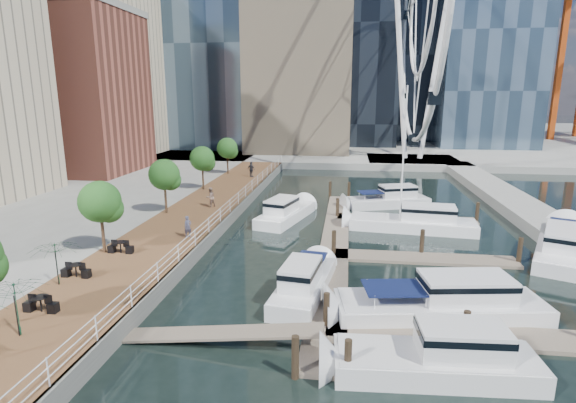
# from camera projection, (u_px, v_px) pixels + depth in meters

# --- Properties ---
(ground) EXTENTS (520.00, 520.00, 0.00)m
(ground) POSITION_uv_depth(u_px,v_px,m) (271.00, 306.00, 23.46)
(ground) COLOR black
(ground) RESTS_ON ground
(boardwalk) EXTENTS (6.00, 60.00, 1.00)m
(boardwalk) POSITION_uv_depth(u_px,v_px,m) (198.00, 216.00, 38.98)
(boardwalk) COLOR brown
(boardwalk) RESTS_ON ground
(seawall) EXTENTS (0.25, 60.00, 1.00)m
(seawall) POSITION_uv_depth(u_px,v_px,m) (231.00, 218.00, 38.59)
(seawall) COLOR #595954
(seawall) RESTS_ON ground
(land_far) EXTENTS (200.00, 114.00, 1.00)m
(land_far) POSITION_uv_depth(u_px,v_px,m) (334.00, 135.00, 121.78)
(land_far) COLOR gray
(land_far) RESTS_ON ground
(breakwater) EXTENTS (4.00, 60.00, 1.00)m
(breakwater) POSITION_uv_depth(u_px,v_px,m) (529.00, 213.00, 40.07)
(breakwater) COLOR gray
(breakwater) RESTS_ON ground
(pier) EXTENTS (14.00, 12.00, 1.00)m
(pier) POSITION_uv_depth(u_px,v_px,m) (412.00, 162.00, 71.72)
(pier) COLOR gray
(pier) RESTS_ON ground
(railing) EXTENTS (0.10, 60.00, 1.05)m
(railing) POSITION_uv_depth(u_px,v_px,m) (230.00, 206.00, 38.37)
(railing) COLOR white
(railing) RESTS_ON boardwalk
(floating_docks) EXTENTS (16.00, 34.00, 2.60)m
(floating_docks) POSITION_uv_depth(u_px,v_px,m) (405.00, 243.00, 31.95)
(floating_docks) COLOR #6D6051
(floating_docks) RESTS_ON ground
(midrise_condos) EXTENTS (19.00, 67.00, 28.00)m
(midrise_condos) POSITION_uv_depth(u_px,v_px,m) (17.00, 71.00, 50.60)
(midrise_condos) COLOR #BCAD8E
(midrise_condos) RESTS_ON ground
(street_trees) EXTENTS (2.60, 42.60, 4.60)m
(street_trees) POSITION_uv_depth(u_px,v_px,m) (164.00, 175.00, 37.46)
(street_trees) COLOR #3F2B1C
(street_trees) RESTS_ON ground
(cafe_tables) EXTENTS (2.50, 13.70, 0.74)m
(cafe_tables) POSITION_uv_depth(u_px,v_px,m) (60.00, 286.00, 22.56)
(cafe_tables) COLOR black
(cafe_tables) RESTS_ON ground
(yacht_foreground) EXTENTS (11.50, 4.68, 2.15)m
(yacht_foreground) POSITION_uv_depth(u_px,v_px,m) (439.00, 316.00, 22.29)
(yacht_foreground) COLOR silver
(yacht_foreground) RESTS_ON ground
(pedestrian_near) EXTENTS (0.65, 0.66, 1.53)m
(pedestrian_near) POSITION_uv_depth(u_px,v_px,m) (188.00, 227.00, 31.43)
(pedestrian_near) COLOR #46465D
(pedestrian_near) RESTS_ON boardwalk
(pedestrian_mid) EXTENTS (1.06, 1.08, 1.76)m
(pedestrian_mid) POSITION_uv_depth(u_px,v_px,m) (210.00, 197.00, 40.12)
(pedestrian_mid) COLOR #8D6F62
(pedestrian_mid) RESTS_ON boardwalk
(pedestrian_far) EXTENTS (1.20, 0.92, 1.89)m
(pedestrian_far) POSITION_uv_depth(u_px,v_px,m) (251.00, 169.00, 55.00)
(pedestrian_far) COLOR #2F313A
(pedestrian_far) RESTS_ON boardwalk
(moored_yachts) EXTENTS (26.65, 31.94, 11.50)m
(moored_yachts) POSITION_uv_depth(u_px,v_px,m) (412.00, 238.00, 34.61)
(moored_yachts) COLOR white
(moored_yachts) RESTS_ON ground
(cafe_seating) EXTENTS (4.72, 10.49, 2.74)m
(cafe_seating) POSITION_uv_depth(u_px,v_px,m) (11.00, 303.00, 18.70)
(cafe_seating) COLOR #103D22
(cafe_seating) RESTS_ON ground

